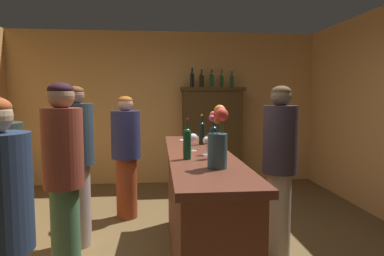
{
  "coord_description": "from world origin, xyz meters",
  "views": [
    {
      "loc": [
        -0.11,
        -3.05,
        1.54
      ],
      "look_at": [
        0.15,
        -0.33,
        1.28
      ],
      "focal_mm": 31.78,
      "sensor_mm": 36.0,
      "label": 1
    }
  ],
  "objects": [
    {
      "name": "wall_back",
      "position": [
        0.0,
        3.0,
        1.33
      ],
      "size": [
        5.42,
        0.12,
        2.66
      ],
      "primitive_type": "cube",
      "color": "tan",
      "rests_on": "ground"
    },
    {
      "name": "bar_counter",
      "position": [
        0.23,
        -0.18,
        0.53
      ],
      "size": [
        0.54,
        2.45,
        1.06
      ],
      "color": "brown",
      "rests_on": "ground"
    },
    {
      "name": "display_cabinet",
      "position": [
        0.79,
        2.67,
        0.88
      ],
      "size": [
        1.06,
        0.48,
        1.69
      ],
      "color": "#3B2A13",
      "rests_on": "ground"
    },
    {
      "name": "wine_bottle_syrah",
      "position": [
        0.31,
        -0.47,
        1.2
      ],
      "size": [
        0.06,
        0.06,
        0.33
      ],
      "color": "#19253E",
      "rests_on": "bar_counter"
    },
    {
      "name": "wine_bottle_pinot",
      "position": [
        0.31,
        0.3,
        1.18
      ],
      "size": [
        0.06,
        0.06,
        0.3
      ],
      "color": "black",
      "rests_on": "bar_counter"
    },
    {
      "name": "wine_bottle_rose",
      "position": [
        0.1,
        -0.48,
        1.19
      ],
      "size": [
        0.06,
        0.06,
        0.32
      ],
      "color": "#133F21",
      "rests_on": "bar_counter"
    },
    {
      "name": "wine_glass_front",
      "position": [
        0.18,
        -0.1,
        1.17
      ],
      "size": [
        0.08,
        0.08,
        0.16
      ],
      "color": "white",
      "rests_on": "bar_counter"
    },
    {
      "name": "wine_glass_mid",
      "position": [
        0.27,
        -0.31,
        1.17
      ],
      "size": [
        0.06,
        0.06,
        0.15
      ],
      "color": "white",
      "rests_on": "bar_counter"
    },
    {
      "name": "flower_arrangement",
      "position": [
        0.28,
        -0.83,
        1.24
      ],
      "size": [
        0.13,
        0.14,
        0.43
      ],
      "color": "#335462",
      "rests_on": "bar_counter"
    },
    {
      "name": "cheese_plate",
      "position": [
        0.18,
        0.6,
        1.06
      ],
      "size": [
        0.15,
        0.15,
        0.01
      ],
      "primitive_type": "cylinder",
      "color": "white",
      "rests_on": "bar_counter"
    },
    {
      "name": "display_bottle_left",
      "position": [
        0.45,
        2.67,
        1.83
      ],
      "size": [
        0.07,
        0.07,
        0.33
      ],
      "color": "black",
      "rests_on": "display_cabinet"
    },
    {
      "name": "display_bottle_midleft",
      "position": [
        0.61,
        2.67,
        1.82
      ],
      "size": [
        0.08,
        0.08,
        0.3
      ],
      "color": "black",
      "rests_on": "display_cabinet"
    },
    {
      "name": "display_bottle_center",
      "position": [
        0.78,
        2.67,
        1.83
      ],
      "size": [
        0.07,
        0.07,
        0.3
      ],
      "color": "#1D3820",
      "rests_on": "display_cabinet"
    },
    {
      "name": "display_bottle_midright",
      "position": [
        0.95,
        2.67,
        1.81
      ],
      "size": [
        0.07,
        0.07,
        0.3
      ],
      "color": "#1A3520",
      "rests_on": "display_cabinet"
    },
    {
      "name": "display_bottle_right",
      "position": [
        1.13,
        2.67,
        1.81
      ],
      "size": [
        0.06,
        0.06,
        0.28
      ],
      "color": "#18381E",
      "rests_on": "display_cabinet"
    },
    {
      "name": "patron_near_entrance",
      "position": [
        -0.94,
        0.44,
        0.9
      ],
      "size": [
        0.34,
        0.34,
        1.64
      ],
      "rotation": [
        0.0,
        0.0,
        -0.32
      ],
      "color": "gray",
      "rests_on": "ground"
    },
    {
      "name": "patron_by_cabinet",
      "position": [
        -0.84,
        -0.41,
        0.92
      ],
      "size": [
        0.3,
        0.3,
        1.64
      ],
      "rotation": [
        0.0,
        0.0,
        0.41
      ],
      "color": "#416D47",
      "rests_on": "ground"
    },
    {
      "name": "patron_tall",
      "position": [
        -0.53,
        1.22,
        0.84
      ],
      "size": [
        0.36,
        0.36,
        1.54
      ],
      "rotation": [
        0.0,
        0.0,
        -0.78
      ],
      "color": "maroon",
      "rests_on": "ground"
    },
    {
      "name": "bartender",
      "position": [
        1.02,
        0.03,
        0.91
      ],
      "size": [
        0.32,
        0.32,
        1.64
      ],
      "rotation": [
        0.0,
        0.0,
        2.99
      ],
      "color": "gray",
      "rests_on": "ground"
    }
  ]
}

